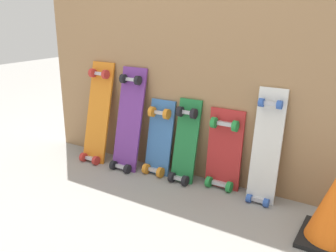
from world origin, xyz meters
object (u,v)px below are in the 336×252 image
(skateboard_orange, at_px, (97,117))
(skateboard_blue, at_px, (159,142))
(skateboard_green, at_px, (185,146))
(skateboard_purple, at_px, (128,124))
(skateboard_white, at_px, (266,152))
(skateboard_red, at_px, (224,154))
(traffic_cone, at_px, (336,206))

(skateboard_orange, distance_m, skateboard_blue, 0.54)
(skateboard_blue, bearing_deg, skateboard_orange, -176.31)
(skateboard_blue, distance_m, skateboard_green, 0.22)
(skateboard_purple, distance_m, skateboard_white, 0.99)
(skateboard_purple, xyz_separation_m, skateboard_red, (0.72, 0.06, -0.10))
(skateboard_white, bearing_deg, skateboard_red, 174.51)
(skateboard_purple, xyz_separation_m, skateboard_white, (0.99, 0.04, -0.02))
(skateboard_red, relative_size, skateboard_white, 0.76)
(skateboard_purple, distance_m, skateboard_blue, 0.26)
(skateboard_green, height_order, skateboard_white, skateboard_white)
(skateboard_purple, relative_size, skateboard_red, 1.37)
(traffic_cone, bearing_deg, skateboard_orange, 173.19)
(skateboard_orange, bearing_deg, skateboard_blue, 3.69)
(skateboard_blue, height_order, traffic_cone, skateboard_blue)
(skateboard_purple, bearing_deg, skateboard_orange, -179.43)
(skateboard_orange, xyz_separation_m, skateboard_white, (1.29, 0.04, -0.03))
(skateboard_green, bearing_deg, skateboard_purple, -177.31)
(traffic_cone, bearing_deg, skateboard_white, 150.75)
(skateboard_green, relative_size, skateboard_red, 1.07)
(skateboard_red, bearing_deg, skateboard_white, -5.49)
(skateboard_blue, xyz_separation_m, skateboard_red, (0.48, 0.03, -0.00))
(skateboard_purple, bearing_deg, skateboard_green, 2.69)
(skateboard_orange, height_order, traffic_cone, skateboard_orange)
(skateboard_red, bearing_deg, skateboard_green, -171.24)
(skateboard_red, bearing_deg, traffic_cone, -20.81)
(skateboard_blue, height_order, skateboard_white, skateboard_white)
(skateboard_green, xyz_separation_m, skateboard_red, (0.26, 0.04, -0.02))
(skateboard_blue, bearing_deg, skateboard_white, 0.30)
(skateboard_blue, relative_size, skateboard_white, 0.77)
(skateboard_blue, xyz_separation_m, skateboard_white, (0.75, 0.00, 0.08))
(skateboard_orange, bearing_deg, skateboard_red, 3.67)
(skateboard_blue, xyz_separation_m, skateboard_green, (0.22, -0.01, 0.02))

